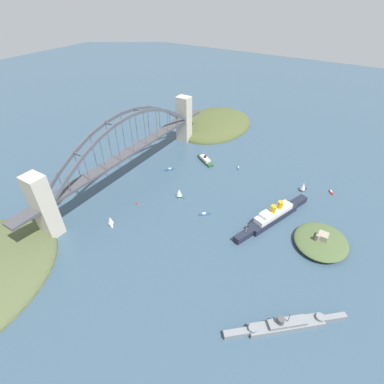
{
  "coord_description": "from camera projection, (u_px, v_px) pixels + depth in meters",
  "views": [
    {
      "loc": [
        196.54,
        201.88,
        183.92
      ],
      "look_at": [
        0.0,
        79.73,
        8.0
      ],
      "focal_mm": 26.57,
      "sensor_mm": 36.0,
      "label": 1
    }
  ],
  "objects": [
    {
      "name": "small_boat_3",
      "position": [
        331.0,
        192.0,
        302.74
      ],
      "size": [
        8.06,
        5.89,
        1.99
      ],
      "color": "#B2231E",
      "rests_on": "ground"
    },
    {
      "name": "seaplane_taxiing_near_bridge",
      "position": [
        107.0,
        164.0,
        346.6
      ],
      "size": [
        9.24,
        10.27,
        4.56
      ],
      "color": "#B7B7B2",
      "rests_on": "ground"
    },
    {
      "name": "small_boat_1",
      "position": [
        169.0,
        169.0,
        338.14
      ],
      "size": [
        9.37,
        8.44,
        2.28
      ],
      "color": "#234C8C",
      "rests_on": "ground"
    },
    {
      "name": "ocean_liner",
      "position": [
        273.0,
        216.0,
        266.0
      ],
      "size": [
        93.47,
        40.93,
        18.34
      ],
      "color": "#1E2333",
      "rests_on": "ground"
    },
    {
      "name": "channel_marker_buoy",
      "position": [
        137.0,
        203.0,
        287.45
      ],
      "size": [
        2.2,
        2.2,
        2.75
      ],
      "color": "red",
      "rests_on": "ground"
    },
    {
      "name": "small_boat_5",
      "position": [
        110.0,
        220.0,
        261.63
      ],
      "size": [
        7.27,
        8.91,
        10.27
      ],
      "color": "silver",
      "rests_on": "ground"
    },
    {
      "name": "small_boat_4",
      "position": [
        238.0,
        168.0,
        341.06
      ],
      "size": [
        8.72,
        5.52,
        2.14
      ],
      "color": "#234C8C",
      "rests_on": "ground"
    },
    {
      "name": "harbor_ferry_steamer",
      "position": [
        205.0,
        160.0,
        352.74
      ],
      "size": [
        20.82,
        29.27,
        7.88
      ],
      "color": "#23512D",
      "rests_on": "ground"
    },
    {
      "name": "naval_cruiser",
      "position": [
        285.0,
        325.0,
        185.11
      ],
      "size": [
        58.15,
        66.35,
        16.81
      ],
      "color": "gray",
      "rests_on": "ground"
    },
    {
      "name": "small_boat_6",
      "position": [
        204.0,
        214.0,
        274.81
      ],
      "size": [
        8.89,
        9.37,
        1.96
      ],
      "color": "#234C8C",
      "rests_on": "ground"
    },
    {
      "name": "small_boat_2",
      "position": [
        303.0,
        186.0,
        303.11
      ],
      "size": [
        9.66,
        7.65,
        11.54
      ],
      "color": "black",
      "rests_on": "ground"
    },
    {
      "name": "harbor_arch_bridge",
      "position": [
        130.0,
        151.0,
        309.31
      ],
      "size": [
        277.43,
        17.33,
        74.64
      ],
      "color": "beige",
      "rests_on": "ground"
    },
    {
      "name": "small_boat_0",
      "position": [
        179.0,
        193.0,
        295.0
      ],
      "size": [
        6.07,
        10.94,
        10.62
      ],
      "color": "#2D6B3D",
      "rests_on": "ground"
    },
    {
      "name": "headland_west_shore",
      "position": [
        214.0,
        124.0,
        442.99
      ],
      "size": [
        140.86,
        102.7,
        27.84
      ],
      "color": "#4C562D",
      "rests_on": "ground"
    },
    {
      "name": "fort_island_mid_harbor",
      "position": [
        321.0,
        241.0,
        242.63
      ],
      "size": [
        47.95,
        44.47,
        12.84
      ],
      "color": "#4C6038",
      "rests_on": "ground"
    },
    {
      "name": "ground_plane",
      "position": [
        134.0,
        176.0,
        329.03
      ],
      "size": [
        1400.0,
        1400.0,
        0.0
      ],
      "primitive_type": "plane",
      "color": "#385166"
    }
  ]
}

